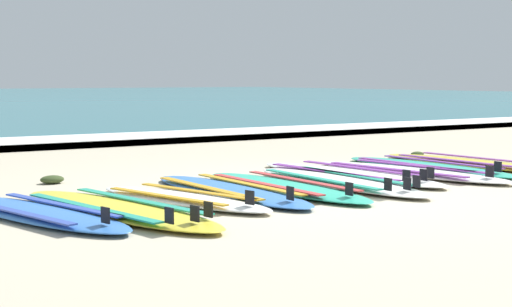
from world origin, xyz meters
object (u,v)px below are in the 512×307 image
at_px(surfboard_1, 116,209).
at_px(surfboard_8, 427,167).
at_px(surfboard_3, 228,190).
at_px(surfboard_2, 182,198).
at_px(surfboard_9, 471,163).
at_px(surfboard_4, 283,187).
at_px(surfboard_7, 408,171).
at_px(surfboard_6, 348,174).
at_px(surfboard_0, 38,213).
at_px(surfboard_5, 337,181).

height_order(surfboard_1, surfboard_8, same).
bearing_deg(surfboard_3, surfboard_1, -162.34).
distance_m(surfboard_2, surfboard_3, 0.60).
height_order(surfboard_8, surfboard_9, same).
distance_m(surfboard_4, surfboard_7, 1.80).
bearing_deg(surfboard_6, surfboard_2, -165.97).
height_order(surfboard_3, surfboard_6, same).
bearing_deg(surfboard_0, surfboard_4, 4.47).
height_order(surfboard_2, surfboard_4, same).
xyz_separation_m(surfboard_3, surfboard_7, (2.34, 0.17, -0.00)).
distance_m(surfboard_5, surfboard_9, 2.39).
height_order(surfboard_3, surfboard_9, same).
bearing_deg(surfboard_3, surfboard_4, -6.93).
bearing_deg(surfboard_4, surfboard_7, 7.46).
bearing_deg(surfboard_1, surfboard_0, 165.86).
distance_m(surfboard_2, surfboard_8, 3.46).
distance_m(surfboard_5, surfboard_7, 1.15).
xyz_separation_m(surfboard_2, surfboard_7, (2.90, 0.36, -0.00)).
bearing_deg(surfboard_8, surfboard_5, -164.99).
bearing_deg(surfboard_1, surfboard_3, 17.66).
xyz_separation_m(surfboard_7, surfboard_9, (1.22, 0.22, 0.00)).
distance_m(surfboard_0, surfboard_3, 1.80).
bearing_deg(surfboard_3, surfboard_5, -2.26).
distance_m(surfboard_4, surfboard_5, 0.65).
height_order(surfboard_0, surfboard_5, same).
bearing_deg(surfboard_8, surfboard_0, -172.10).
relative_size(surfboard_5, surfboard_9, 0.95).
bearing_deg(surfboard_5, surfboard_1, -171.97).
relative_size(surfboard_0, surfboard_5, 0.91).
xyz_separation_m(surfboard_0, surfboard_5, (2.99, 0.20, 0.00)).
height_order(surfboard_1, surfboard_7, same).
bearing_deg(surfboard_5, surfboard_3, 177.74).
xyz_separation_m(surfboard_2, surfboard_6, (2.22, 0.55, 0.00)).
distance_m(surfboard_3, surfboard_4, 0.56).
xyz_separation_m(surfboard_3, surfboard_4, (0.55, -0.07, 0.00)).
bearing_deg(surfboard_9, surfboard_5, -169.50).
distance_m(surfboard_5, surfboard_6, 0.61).
height_order(surfboard_4, surfboard_7, same).
bearing_deg(surfboard_3, surfboard_0, -172.03).
relative_size(surfboard_7, surfboard_8, 1.04).
relative_size(surfboard_1, surfboard_5, 1.03).
height_order(surfboard_5, surfboard_7, same).
distance_m(surfboard_2, surfboard_7, 2.92).
bearing_deg(surfboard_7, surfboard_3, -175.93).
height_order(surfboard_4, surfboard_5, same).
bearing_deg(surfboard_3, surfboard_6, 12.13).
height_order(surfboard_1, surfboard_2, same).
height_order(surfboard_2, surfboard_5, same).
relative_size(surfboard_5, surfboard_6, 0.94).
xyz_separation_m(surfboard_1, surfboard_4, (1.78, 0.32, -0.00)).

